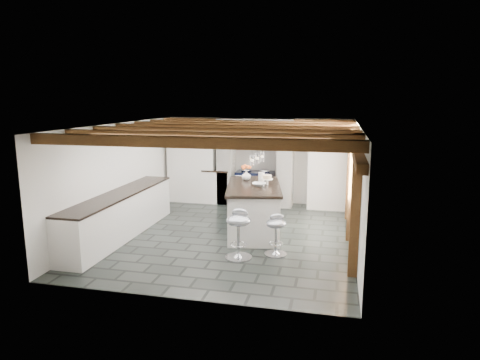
% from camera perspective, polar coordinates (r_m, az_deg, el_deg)
% --- Properties ---
extents(ground, '(6.00, 6.00, 0.00)m').
position_cam_1_polar(ground, '(9.07, -1.19, -7.29)').
color(ground, black).
rests_on(ground, ground).
extents(room_shell, '(6.00, 6.03, 6.00)m').
position_cam_1_polar(room_shell, '(10.29, -2.59, 1.03)').
color(room_shell, silver).
rests_on(room_shell, ground).
extents(range_cooker, '(1.00, 0.63, 0.99)m').
position_cam_1_polar(range_cooker, '(11.47, 2.04, -0.98)').
color(range_cooker, black).
rests_on(range_cooker, ground).
extents(kitchen_island, '(1.47, 2.26, 1.38)m').
position_cam_1_polar(kitchen_island, '(9.07, 1.83, -3.79)').
color(kitchen_island, white).
rests_on(kitchen_island, ground).
extents(bar_stool_near, '(0.47, 0.47, 0.76)m').
position_cam_1_polar(bar_stool_near, '(7.83, 4.80, -6.66)').
color(bar_stool_near, silver).
rests_on(bar_stool_near, ground).
extents(bar_stool_far, '(0.48, 0.48, 0.90)m').
position_cam_1_polar(bar_stool_far, '(7.62, -0.18, -6.46)').
color(bar_stool_far, silver).
rests_on(bar_stool_far, ground).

